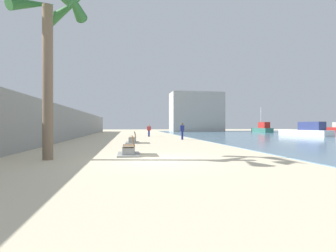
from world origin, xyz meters
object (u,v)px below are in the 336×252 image
object	(u,v)px
bench_far	(133,140)
boat_far_left	(306,131)
bench_near	(129,150)
palm_tree	(48,20)
person_walking	(182,130)
person_standing	(149,130)
boat_far_right	(262,129)

from	to	relation	value
bench_far	boat_far_left	bearing A→B (deg)	21.59
bench_near	boat_far_left	bearing A→B (deg)	36.65
palm_tree	person_walking	xyz separation A→B (m)	(9.03, 13.79, -5.08)
bench_far	person_walking	bearing A→B (deg)	38.18
bench_far	palm_tree	bearing A→B (deg)	-111.59
person_standing	bench_far	bearing A→B (deg)	-101.57
person_walking	boat_far_right	distance (m)	31.69
palm_tree	bench_far	world-z (taller)	palm_tree
person_walking	boat_far_right	bearing A→B (deg)	45.84
palm_tree	boat_far_right	distance (m)	48.27
palm_tree	bench_near	size ratio (longest dim) A/B	3.85
bench_far	boat_far_left	size ratio (longest dim) A/B	0.28
person_walking	boat_far_right	size ratio (longest dim) A/B	0.23
bench_near	boat_far_right	xyz separation A→B (m)	(27.60, 35.34, 0.57)
boat_far_right	bench_near	bearing A→B (deg)	-127.99
person_walking	boat_far_left	distance (m)	19.33
boat_far_right	palm_tree	bearing A→B (deg)	-130.42
palm_tree	boat_far_left	bearing A→B (deg)	34.70
palm_tree	person_standing	xyz separation A→B (m)	(6.17, 21.05, -5.20)
boat_far_left	bench_near	bearing A→B (deg)	-143.35
person_standing	palm_tree	bearing A→B (deg)	-106.33
bench_near	person_standing	xyz separation A→B (m)	(2.67, 19.88, 0.68)
person_standing	boat_far_right	xyz separation A→B (m)	(24.94, 15.47, -0.11)
palm_tree	boat_far_right	xyz separation A→B (m)	(31.10, 36.52, -5.31)
person_standing	boat_far_left	bearing A→B (deg)	-5.16
bench_near	person_walking	size ratio (longest dim) A/B	1.19
bench_near	boat_far_right	size ratio (longest dim) A/B	0.27
person_walking	boat_far_left	xyz separation A→B (m)	(18.58, 5.33, -0.31)
person_standing	boat_far_left	distance (m)	21.53
bench_near	bench_far	world-z (taller)	same
boat_far_left	bench_far	bearing A→B (deg)	-158.41
palm_tree	person_walking	world-z (taller)	palm_tree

